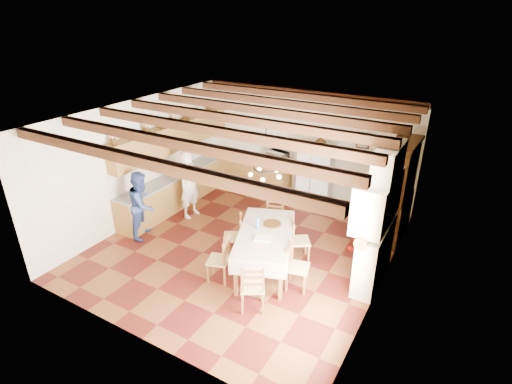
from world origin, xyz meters
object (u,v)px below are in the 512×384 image
refrigerator (315,177)px  chair_end_far (274,221)px  chair_right_near (298,267)px  dining_table (265,236)px  chair_end_near (253,286)px  person_woman_blue (142,204)px  chair_right_far (300,240)px  hutch (398,191)px  chair_left_near (218,259)px  person_man (190,184)px  chair_left_far (233,236)px  person_woman_red (361,216)px  microwave (277,157)px

refrigerator → chair_end_far: refrigerator is taller
chair_right_near → dining_table: bearing=63.0°
chair_end_near → person_woman_blue: 3.61m
chair_right_far → chair_end_far: (-0.84, 0.44, 0.00)m
hutch → chair_left_near: size_ratio=2.44×
person_woman_blue → chair_right_far: bearing=-97.6°
chair_left_near → person_woman_blue: (-2.49, 0.54, 0.33)m
chair_right_near → person_man: size_ratio=0.55×
chair_left_near → chair_left_far: bearing=176.3°
chair_left_far → person_man: 2.21m
person_woman_red → chair_end_near: bearing=-13.1°
chair_right_near → chair_left_near: bearing=97.8°
hutch → chair_left_near: (-2.56, -3.42, -0.69)m
person_woman_blue → person_man: bearing=-35.6°
chair_right_near → chair_left_far: bearing=66.2°
hutch → person_woman_red: 1.13m
dining_table → person_man: (-2.78, 1.10, 0.08)m
hutch → person_man: hutch is taller
chair_left_near → microwave: microwave is taller
chair_end_far → person_man: bearing=159.1°
person_woman_red → person_man: bearing=-74.4°
hutch → person_woman_red: size_ratio=1.38×
dining_table → hutch: bearing=53.8°
refrigerator → chair_end_near: (0.63, -4.34, -0.37)m
hutch → chair_left_near: 4.33m
refrigerator → chair_left_near: bearing=-103.0°
hutch → chair_left_near: hutch is taller
refrigerator → hutch: hutch is taller
dining_table → person_man: person_man is taller
chair_left_far → chair_right_near: same height
refrigerator → chair_end_near: size_ratio=1.77×
chair_left_near → chair_left_far: size_ratio=1.00×
chair_right_far → person_woman_blue: person_woman_blue is taller
chair_right_far → person_woman_blue: size_ratio=0.59×
person_man → chair_right_far: bearing=-94.5°
chair_end_near → microwave: bearing=-98.1°
chair_right_near → person_man: bearing=56.9°
chair_right_near → chair_end_near: bearing=140.8°
hutch → chair_left_far: 3.84m
chair_left_near → chair_end_near: same height
dining_table → chair_right_far: bearing=55.3°
refrigerator → dining_table: 3.22m
chair_left_near → chair_end_near: size_ratio=1.00×
dining_table → chair_right_near: 0.91m
chair_left_far → chair_end_near: bearing=12.7°
chair_left_far → chair_end_far: size_ratio=1.00×
chair_right_far → chair_end_near: same height
hutch → chair_end_near: (-1.57, -3.79, -0.69)m
chair_right_near → chair_end_far: (-1.20, 1.32, 0.00)m
chair_left_far → person_woman_red: person_woman_red is taller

